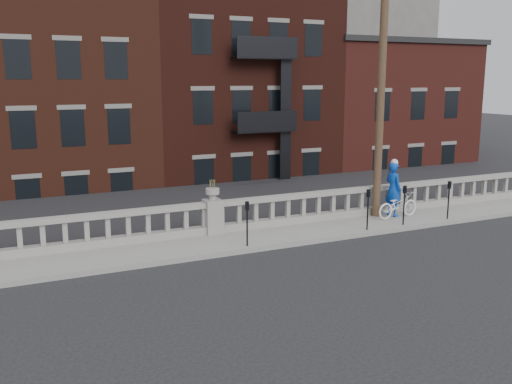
{
  "coord_description": "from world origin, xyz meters",
  "views": [
    {
      "loc": [
        -6.34,
        -12.79,
        5.09
      ],
      "look_at": [
        1.19,
        3.2,
        1.54
      ],
      "focal_mm": 40.0,
      "sensor_mm": 36.0,
      "label": 1
    }
  ],
  "objects": [
    {
      "name": "planter_pedestal",
      "position": [
        0.0,
        3.95,
        0.83
      ],
      "size": [
        0.55,
        0.55,
        1.76
      ],
      "color": "gray",
      "rests_on": "sidewalk"
    },
    {
      "name": "parking_meter_c",
      "position": [
        4.76,
        2.15,
        1.0
      ],
      "size": [
        0.1,
        0.09,
        1.36
      ],
      "color": "black",
      "rests_on": "sidewalk"
    },
    {
      "name": "parking_meter_e",
      "position": [
        8.24,
        2.15,
        1.0
      ],
      "size": [
        0.1,
        0.09,
        1.36
      ],
      "color": "black",
      "rests_on": "sidewalk"
    },
    {
      "name": "sidewalk",
      "position": [
        0.0,
        3.0,
        0.07
      ],
      "size": [
        32.0,
        2.2,
        0.15
      ],
      "primitive_type": "cube",
      "color": "gray",
      "rests_on": "ground"
    },
    {
      "name": "balustrade",
      "position": [
        0.0,
        3.95,
        0.64
      ],
      "size": [
        28.0,
        0.34,
        1.03
      ],
      "color": "gray",
      "rests_on": "sidewalk"
    },
    {
      "name": "parking_meter_d",
      "position": [
        6.26,
        2.15,
        1.0
      ],
      "size": [
        0.1,
        0.09,
        1.36
      ],
      "color": "black",
      "rests_on": "sidewalk"
    },
    {
      "name": "ground",
      "position": [
        0.0,
        0.0,
        0.0
      ],
      "size": [
        120.0,
        120.0,
        0.0
      ],
      "primitive_type": "plane",
      "color": "black",
      "rests_on": "ground"
    },
    {
      "name": "lower_level",
      "position": [
        0.56,
        23.04,
        2.63
      ],
      "size": [
        80.0,
        44.0,
        20.8
      ],
      "color": "#605E59",
      "rests_on": "ground"
    },
    {
      "name": "parking_meter_b",
      "position": [
        0.4,
        2.15,
        1.0
      ],
      "size": [
        0.1,
        0.09,
        1.36
      ],
      "color": "black",
      "rests_on": "sidewalk"
    },
    {
      "name": "cyclist",
      "position": [
        6.76,
        3.38,
        1.14
      ],
      "size": [
        0.53,
        0.76,
        1.98
      ],
      "primitive_type": "imported",
      "rotation": [
        0.0,
        0.0,
        1.65
      ],
      "color": "#0B3EB1",
      "rests_on": "sidewalk"
    },
    {
      "name": "utility_pole",
      "position": [
        6.2,
        3.6,
        5.24
      ],
      "size": [
        1.6,
        0.28,
        10.0
      ],
      "color": "#422D1E",
      "rests_on": "sidewalk"
    },
    {
      "name": "bicycle",
      "position": [
        6.74,
        3.06,
        0.61
      ],
      "size": [
        1.82,
        0.77,
        0.93
      ],
      "primitive_type": "imported",
      "rotation": [
        0.0,
        0.0,
        1.66
      ],
      "color": "white",
      "rests_on": "sidewalk"
    }
  ]
}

